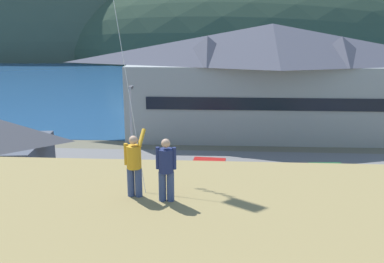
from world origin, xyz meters
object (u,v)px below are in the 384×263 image
moored_boat_outer_mooring (211,109)px  parking_light_pole (131,121)px  parked_car_lone_by_shed (310,220)px  parked_car_front_row_silver (210,173)px  harbor_lodge (270,78)px  parked_car_mid_row_center (43,216)px  moored_boat_inner_slip (157,102)px  parked_car_back_row_right (325,179)px  person_kite_flyer (134,163)px  moored_boat_wharfside (156,106)px  person_companion (166,168)px  storage_shed_waterside (211,108)px  wharf_dock (184,109)px

moored_boat_outer_mooring → parking_light_pole: bearing=-106.2°
parked_car_lone_by_shed → parked_car_front_row_silver: bearing=128.6°
harbor_lodge → parked_car_mid_row_center: (-13.74, -21.12, -4.51)m
moored_boat_inner_slip → parked_car_front_row_silver: 28.29m
harbor_lodge → parked_car_mid_row_center: bearing=-123.0°
parked_car_back_row_right → person_kite_flyer: 18.52m
parked_car_lone_by_shed → parked_car_back_row_right: size_ratio=1.00×
moored_boat_wharfside → person_companion: size_ratio=4.09×
storage_shed_waterside → parked_car_back_row_right: (7.62, -15.44, -1.39)m
moored_boat_outer_mooring → moored_boat_wharfside: bearing=166.6°
harbor_lodge → parked_car_back_row_right: 15.58m
parked_car_front_row_silver → moored_boat_outer_mooring: bearing=91.0°
parked_car_lone_by_shed → wharf_dock: bearing=105.8°
wharf_dock → moored_boat_outer_mooring: moored_boat_outer_mooring is taller
moored_boat_outer_mooring → person_companion: person_companion is taller
parked_car_lone_by_shed → person_kite_flyer: size_ratio=2.32×
parked_car_lone_by_shed → person_companion: 12.62m
harbor_lodge → wharf_dock: bearing=130.0°
wharf_dock → parking_light_pole: parking_light_pole is taller
parked_car_front_row_silver → person_companion: 16.93m
parked_car_mid_row_center → moored_boat_outer_mooring: bearing=74.9°
wharf_dock → moored_boat_wharfside: 3.50m
harbor_lodge → person_companion: bearing=-101.7°
person_companion → storage_shed_waterside: bearing=88.9°
harbor_lodge → storage_shed_waterside: harbor_lodge is taller
parking_light_pole → person_kite_flyer: person_kite_flyer is taller
person_kite_flyer → moored_boat_wharfside: bearing=97.7°
parked_car_back_row_right → person_companion: 18.31m
moored_boat_wharfside → harbor_lodge: bearing=-39.4°
parked_car_mid_row_center → person_companion: (7.54, -8.93, 5.89)m
wharf_dock → parked_car_mid_row_center: 32.28m
wharf_dock → person_companion: person_companion is taller
parked_car_mid_row_center → parking_light_pole: (2.49, 10.73, 2.60)m
moored_boat_outer_mooring → moored_boat_inner_slip: bearing=147.5°
harbor_lodge → moored_boat_outer_mooring: bearing=123.5°
wharf_dock → person_kite_flyer: 41.18m
parked_car_lone_by_shed → person_companion: (-6.06, -9.37, 5.89)m
parked_car_front_row_silver → person_companion: person_companion is taller
storage_shed_waterside → parked_car_front_row_silver: 14.94m
parked_car_lone_by_shed → parking_light_pole: bearing=137.2°
moored_boat_inner_slip → person_kite_flyer: 43.70m
storage_shed_waterside → moored_boat_outer_mooring: (-0.10, 8.00, -1.73)m
storage_shed_waterside → parked_car_back_row_right: bearing=-63.7°
moored_boat_wharfside → parked_car_lone_by_shed: moored_boat_wharfside is taller
parked_car_lone_by_shed → parked_car_front_row_silver: same height
storage_shed_waterside → person_kite_flyer: 30.82m
parked_car_lone_by_shed → parked_car_back_row_right: bearing=70.0°
parked_car_lone_by_shed → person_kite_flyer: 12.90m
moored_boat_wharfside → person_kite_flyer: person_kite_flyer is taller
moored_boat_wharfside → moored_boat_inner_slip: bearing=94.0°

